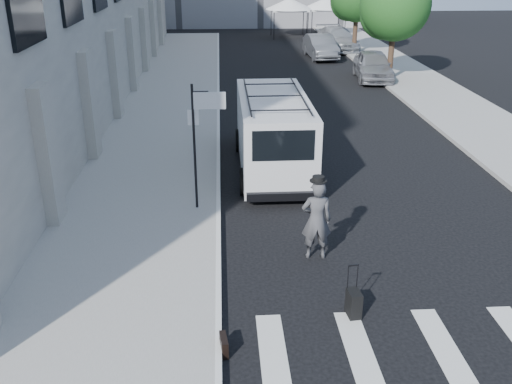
{
  "coord_description": "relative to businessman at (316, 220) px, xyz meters",
  "views": [
    {
      "loc": [
        -1.83,
        -11.53,
        6.83
      ],
      "look_at": [
        -1.04,
        1.47,
        1.3
      ],
      "focal_mm": 40.0,
      "sensor_mm": 36.0,
      "label": 1
    }
  ],
  "objects": [
    {
      "name": "suitcase",
      "position": [
        0.39,
        -2.44,
        -0.7
      ],
      "size": [
        0.28,
        0.41,
        1.09
      ],
      "rotation": [
        0.0,
        0.0,
        0.11
      ],
      "color": "black",
      "rests_on": "ground"
    },
    {
      "name": "ground",
      "position": [
        -0.33,
        -0.44,
        -0.98
      ],
      "size": [
        120.0,
        120.0,
        0.0
      ],
      "primitive_type": "plane",
      "color": "black",
      "rests_on": "ground"
    },
    {
      "name": "tent_left",
      "position": [
        3.67,
        37.56,
        1.73
      ],
      "size": [
        4.0,
        4.0,
        3.2
      ],
      "color": "black",
      "rests_on": "ground"
    },
    {
      "name": "tent_right",
      "position": [
        6.87,
        38.06,
        1.73
      ],
      "size": [
        4.0,
        4.0,
        3.2
      ],
      "color": "black",
      "rests_on": "ground"
    },
    {
      "name": "parked_car_c",
      "position": [
        6.47,
        30.74,
        -0.17
      ],
      "size": [
        2.77,
        5.76,
        1.62
      ],
      "primitive_type": "imported",
      "rotation": [
        0.0,
        0.0,
        0.09
      ],
      "color": "#9A9EA2",
      "rests_on": "ground"
    },
    {
      "name": "tree_near",
      "position": [
        7.17,
        19.71,
        2.99
      ],
      "size": [
        3.8,
        3.83,
        6.03
      ],
      "color": "black",
      "rests_on": "ground"
    },
    {
      "name": "businessman",
      "position": [
        0.0,
        0.0,
        0.0
      ],
      "size": [
        0.74,
        0.5,
        1.97
      ],
      "primitive_type": "imported",
      "rotation": [
        0.0,
        0.0,
        3.1
      ],
      "color": "#3F3F42",
      "rests_on": "ground"
    },
    {
      "name": "cargo_van",
      "position": [
        -0.49,
        6.14,
        0.3
      ],
      "size": [
        2.38,
        6.68,
        2.49
      ],
      "rotation": [
        0.0,
        0.0,
        0.0
      ],
      "color": "silver",
      "rests_on": "ground"
    },
    {
      "name": "sidewalk_right",
      "position": [
        8.67,
        19.56,
        -0.91
      ],
      "size": [
        4.0,
        56.0,
        0.15
      ],
      "primitive_type": "cube",
      "color": "gray",
      "rests_on": "ground"
    },
    {
      "name": "parked_car_b",
      "position": [
        4.67,
        27.34,
        -0.21
      ],
      "size": [
        1.91,
        4.81,
        1.56
      ],
      "primitive_type": "imported",
      "rotation": [
        0.0,
        0.0,
        0.06
      ],
      "color": "#525459",
      "rests_on": "ground"
    },
    {
      "name": "sidewalk_left",
      "position": [
        -4.58,
        15.56,
        -0.91
      ],
      "size": [
        4.5,
        48.0,
        0.15
      ],
      "primitive_type": "cube",
      "color": "gray",
      "rests_on": "ground"
    },
    {
      "name": "briefcase",
      "position": [
        -2.23,
        -3.44,
        -0.81
      ],
      "size": [
        0.17,
        0.45,
        0.34
      ],
      "primitive_type": "cube",
      "rotation": [
        0.0,
        0.0,
        0.12
      ],
      "color": "black",
      "rests_on": "ground"
    },
    {
      "name": "sign_pole",
      "position": [
        -2.69,
        2.76,
        1.67
      ],
      "size": [
        1.03,
        0.07,
        3.5
      ],
      "color": "black",
      "rests_on": "sidewalk_left"
    },
    {
      "name": "parked_car_a",
      "position": [
        6.47,
        20.13,
        -0.17
      ],
      "size": [
        2.4,
        4.96,
        1.63
      ],
      "primitive_type": "imported",
      "rotation": [
        0.0,
        0.0,
        -0.1
      ],
      "color": "gray",
      "rests_on": "ground"
    }
  ]
}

